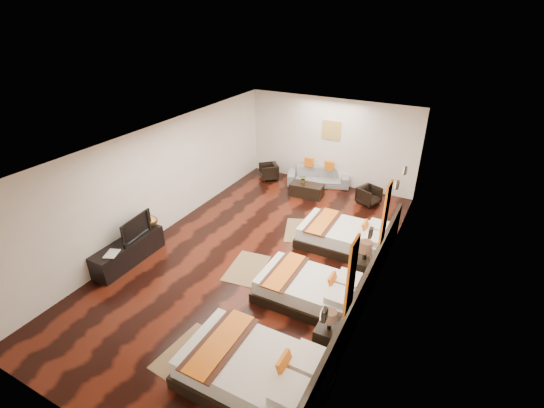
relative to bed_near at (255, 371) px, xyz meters
The scene contains 30 objects.
floor 3.51m from the bed_near, 119.07° to the left, with size 5.50×9.50×0.01m, color black.
ceiling 4.30m from the bed_near, 119.07° to the left, with size 5.50×9.50×0.01m, color white.
back_wall 8.06m from the bed_near, 102.28° to the left, with size 5.50×0.01×2.80m, color silver.
left_wall 5.51m from the bed_near, 145.51° to the left, with size 0.01×9.50×2.80m, color silver.
right_wall 3.41m from the bed_near, 71.02° to the left, with size 0.01×9.50×2.80m, color silver.
headboard_panel 2.48m from the bed_near, 65.86° to the left, with size 0.08×6.60×0.90m, color black.
bed_near is the anchor object (origin of this frame).
bed_mid 2.20m from the bed_near, 90.08° to the left, with size 2.04×1.28×0.78m.
bed_far 4.39m from the bed_near, 90.02° to the left, with size 2.14×1.34×0.82m.
nightstand_a 1.42m from the bed_near, 58.32° to the left, with size 0.42×0.42×0.83m.
nightstand_b 3.40m from the bed_near, 77.33° to the left, with size 0.49×0.49×0.97m.
jute_mat_near 1.34m from the bed_near, behind, with size 0.75×1.20×0.01m, color olive.
jute_mat_mid 3.02m from the bed_near, 123.72° to the left, with size 0.75×1.20×0.01m, color olive.
jute_mat_far 4.73m from the bed_near, 105.52° to the left, with size 0.75×1.20×0.01m, color olive.
tv_console 4.45m from the bed_near, 160.60° to the left, with size 0.50×1.80×0.55m, color black.
tv 4.51m from the bed_near, 157.79° to the left, with size 0.95×0.12×0.55m, color black.
book 4.30m from the bed_near, 167.85° to the left, with size 0.26×0.34×0.03m, color black.
figurine 4.79m from the bed_near, 151.73° to the left, with size 0.34×0.34×0.36m, color brown.
sofa 7.75m from the bed_near, 104.42° to the left, with size 1.97×0.77×0.58m, color slate.
armchair_left 8.00m from the bed_near, 116.63° to the left, with size 0.57×0.59×0.54m, color black.
armchair_right 6.92m from the bed_near, 90.77° to the left, with size 0.57×0.58×0.53m, color black.
coffee_table 6.82m from the bed_near, 106.44° to the left, with size 1.00×0.50×0.40m, color black.
table_plant 6.91m from the bed_near, 107.47° to the left, with size 0.24×0.21×0.27m, color #255F1F.
orange_panel_a 2.09m from the bed_near, 48.27° to the left, with size 0.04×0.40×1.30m, color #D86014.
orange_panel_b 3.78m from the bed_near, 72.92° to the left, with size 0.04×0.40×1.30m, color #D86014.
sconce_near 1.85m from the bed_near, ahead, with size 0.07×0.12×0.18m.
sconce_mid 2.92m from the bed_near, 65.97° to the left, with size 0.07×0.12×0.18m.
sconce_far 4.82m from the bed_near, 77.28° to the left, with size 0.07×0.12×0.18m.
sconce_lounge 5.67m from the bed_near, 79.36° to the left, with size 0.07×0.12×0.18m.
gold_artwork 8.11m from the bed_near, 102.31° to the left, with size 0.60×0.04×0.60m, color #AD873F.
Camera 1 is at (3.82, -6.53, 5.32)m, focal length 25.44 mm.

